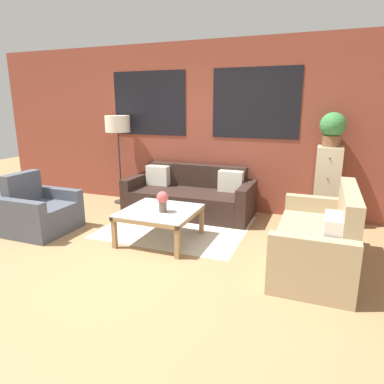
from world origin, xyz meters
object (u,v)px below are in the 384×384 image
flower_vase (163,200)px  floor_lamp (118,127)px  settee_vintage (319,241)px  potted_plant (333,128)px  armchair_corner (40,213)px  couch_dark (190,197)px  drawer_cabinet (327,186)px  coffee_table (160,214)px

flower_vase → floor_lamp: bearing=136.8°
settee_vintage → potted_plant: size_ratio=3.37×
armchair_corner → potted_plant: bearing=25.2°
couch_dark → drawer_cabinet: (2.12, 0.22, 0.32)m
settee_vintage → potted_plant: (0.05, 1.56, 1.15)m
floor_lamp → potted_plant: bearing=1.1°
coffee_table → flower_vase: 0.24m
settee_vintage → armchair_corner: size_ratio=1.90×
armchair_corner → floor_lamp: size_ratio=0.54×
settee_vintage → coffee_table: bearing=178.2°
coffee_table → floor_lamp: floor_lamp is taller
couch_dark → coffee_table: size_ratio=2.23×
floor_lamp → settee_vintage: bearing=-23.0°
potted_plant → flower_vase: potted_plant is taller
couch_dark → drawer_cabinet: drawer_cabinet is taller
flower_vase → coffee_table: bearing=138.2°
couch_dark → armchair_corner: size_ratio=2.42×
flower_vase → couch_dark: bearing=96.4°
coffee_table → potted_plant: (2.04, 1.49, 1.09)m
couch_dark → drawer_cabinet: bearing=6.1°
drawer_cabinet → flower_vase: size_ratio=4.35×
couch_dark → floor_lamp: (-1.44, 0.15, 1.12)m
settee_vintage → flower_vase: size_ratio=6.03×
potted_plant → armchair_corner: bearing=-154.8°
armchair_corner → drawer_cabinet: drawer_cabinet is taller
drawer_cabinet → flower_vase: bearing=-141.5°
settee_vintage → drawer_cabinet: bearing=88.1°
settee_vintage → armchair_corner: bearing=-176.4°
couch_dark → floor_lamp: floor_lamp is taller
settee_vintage → flower_vase: bearing=-179.8°
coffee_table → floor_lamp: 2.32m
coffee_table → potted_plant: bearing=36.2°
couch_dark → settee_vintage: (2.06, -1.33, 0.03)m
coffee_table → drawer_cabinet: (2.04, 1.49, 0.22)m
armchair_corner → floor_lamp: floor_lamp is taller
settee_vintage → drawer_cabinet: 1.58m
potted_plant → flower_vase: bearing=-141.5°
settee_vintage → coffee_table: 1.99m
potted_plant → flower_vase: 2.66m
couch_dark → settee_vintage: size_ratio=1.27×
coffee_table → flower_vase: size_ratio=3.45×
couch_dark → drawer_cabinet: 2.15m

